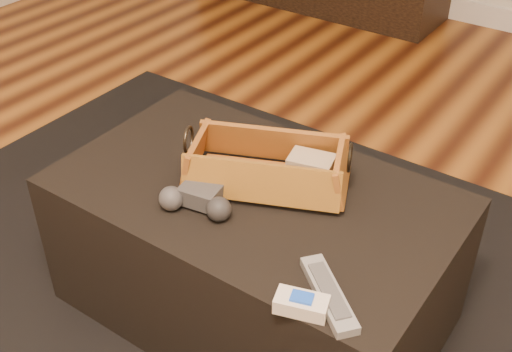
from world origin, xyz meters
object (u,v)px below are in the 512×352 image
Objects in this scene: ottoman at (254,252)px; tv_remote at (258,178)px; wicker_basket at (267,168)px; cream_gadget at (302,304)px; silver_remote at (329,294)px; game_controller at (197,200)px.

tv_remote reaches higher than ottoman.
wicker_basket reaches higher than cream_gadget.
tv_remote reaches higher than silver_remote.
tv_remote is 1.11× the size of game_controller.
wicker_basket reaches higher than ottoman.
ottoman is 8.58× the size of cream_gadget.
tv_remote is 0.17m from game_controller.
cream_gadget is at bearing -72.77° from tv_remote.
wicker_basket is 2.27× the size of silver_remote.
tv_remote is 0.03m from wicker_basket.
ottoman is 5.24× the size of game_controller.
wicker_basket is (0.01, 0.04, 0.26)m from ottoman.
tv_remote is 1.08× the size of silver_remote.
cream_gadget is (0.31, -0.29, -0.01)m from tv_remote.
tv_remote is at bearing 145.29° from silver_remote.
cream_gadget reaches higher than tv_remote.
wicker_basket is 3.83× the size of cream_gadget.
silver_remote is at bearing -63.97° from tv_remote.
game_controller is 1.64× the size of cream_gadget.
game_controller is 0.39m from cream_gadget.
ottoman is 5.09× the size of silver_remote.
cream_gadget reaches higher than ottoman.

